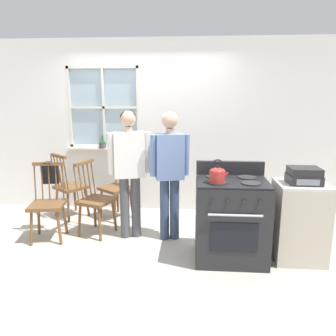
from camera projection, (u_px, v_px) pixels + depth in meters
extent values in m
plane|color=#B2AD9E|center=(138.00, 245.00, 4.12)|extent=(16.00, 16.00, 0.00)
cube|color=white|center=(14.00, 126.00, 5.36)|extent=(1.88, 0.06, 2.70)
cube|color=white|center=(247.00, 128.00, 5.08)|extent=(3.37, 0.06, 2.70)
cube|color=white|center=(107.00, 177.00, 5.43)|extent=(1.14, 0.06, 1.02)
cube|color=white|center=(102.00, 52.00, 5.00)|extent=(1.14, 0.06, 0.41)
cube|color=silver|center=(104.00, 149.00, 5.25)|extent=(1.20, 0.10, 0.03)
cube|color=#9EB7C6|center=(104.00, 107.00, 5.19)|extent=(1.08, 0.01, 1.21)
cube|color=silver|center=(104.00, 107.00, 5.17)|extent=(0.04, 0.02, 1.27)
cube|color=silver|center=(104.00, 107.00, 5.17)|extent=(1.14, 0.02, 0.04)
cube|color=silver|center=(70.00, 107.00, 5.21)|extent=(0.04, 0.03, 1.27)
cube|color=silver|center=(138.00, 108.00, 5.12)|extent=(0.04, 0.03, 1.27)
cube|color=silver|center=(102.00, 67.00, 5.03)|extent=(1.14, 0.03, 0.04)
cube|color=silver|center=(105.00, 146.00, 5.30)|extent=(1.14, 0.03, 0.04)
cube|color=brown|center=(47.00, 205.00, 4.19)|extent=(0.48, 0.46, 0.04)
cylinder|color=brown|center=(31.00, 228.00, 4.07)|extent=(0.07, 0.08, 0.45)
cylinder|color=brown|center=(59.00, 227.00, 4.10)|extent=(0.08, 0.07, 0.45)
cylinder|color=brown|center=(39.00, 219.00, 4.38)|extent=(0.08, 0.07, 0.45)
cylinder|color=brown|center=(65.00, 218.00, 4.41)|extent=(0.07, 0.08, 0.45)
cylinder|color=brown|center=(35.00, 183.00, 4.29)|extent=(0.03, 0.07, 0.49)
cylinder|color=brown|center=(42.00, 183.00, 4.30)|extent=(0.03, 0.07, 0.49)
cylinder|color=brown|center=(49.00, 183.00, 4.30)|extent=(0.03, 0.07, 0.49)
cylinder|color=brown|center=(56.00, 183.00, 4.31)|extent=(0.03, 0.07, 0.49)
cylinder|color=brown|center=(63.00, 183.00, 4.32)|extent=(0.03, 0.07, 0.49)
cube|color=brown|center=(48.00, 164.00, 4.25)|extent=(0.38, 0.10, 0.04)
cube|color=brown|center=(71.00, 187.00, 5.02)|extent=(0.58, 0.57, 0.04)
cylinder|color=brown|center=(87.00, 202.00, 5.08)|extent=(0.09, 0.06, 0.45)
cylinder|color=brown|center=(75.00, 198.00, 5.30)|extent=(0.06, 0.09, 0.45)
cylinder|color=brown|center=(68.00, 207.00, 4.85)|extent=(0.06, 0.09, 0.45)
cylinder|color=brown|center=(57.00, 202.00, 5.07)|extent=(0.09, 0.06, 0.45)
cylinder|color=brown|center=(66.00, 175.00, 4.73)|extent=(0.06, 0.07, 0.49)
cylinder|color=brown|center=(63.00, 174.00, 4.79)|extent=(0.06, 0.07, 0.49)
cylinder|color=brown|center=(60.00, 173.00, 4.85)|extent=(0.06, 0.07, 0.49)
cylinder|color=brown|center=(56.00, 172.00, 4.91)|extent=(0.06, 0.07, 0.49)
cylinder|color=brown|center=(53.00, 172.00, 4.97)|extent=(0.06, 0.07, 0.49)
cube|color=brown|center=(58.00, 156.00, 4.79)|extent=(0.32, 0.27, 0.04)
cube|color=brown|center=(116.00, 188.00, 4.96)|extent=(0.58, 0.57, 0.04)
cylinder|color=brown|center=(101.00, 204.00, 5.01)|extent=(0.09, 0.06, 0.45)
cylinder|color=brown|center=(115.00, 209.00, 4.78)|extent=(0.06, 0.09, 0.45)
cylinder|color=brown|center=(118.00, 199.00, 5.24)|extent=(0.06, 0.09, 0.45)
cylinder|color=brown|center=(132.00, 204.00, 5.01)|extent=(0.09, 0.06, 0.45)
cylinder|color=brown|center=(117.00, 169.00, 5.14)|extent=(0.06, 0.07, 0.49)
cylinder|color=brown|center=(120.00, 170.00, 5.08)|extent=(0.06, 0.07, 0.49)
cylinder|color=brown|center=(124.00, 171.00, 5.02)|extent=(0.06, 0.07, 0.49)
cylinder|color=brown|center=(128.00, 172.00, 4.96)|extent=(0.06, 0.07, 0.49)
cylinder|color=brown|center=(132.00, 172.00, 4.90)|extent=(0.06, 0.07, 0.49)
cube|color=brown|center=(124.00, 154.00, 4.97)|extent=(0.32, 0.27, 0.04)
cube|color=brown|center=(96.00, 201.00, 4.37)|extent=(0.52, 0.53, 0.04)
cylinder|color=brown|center=(100.00, 224.00, 4.21)|extent=(0.06, 0.09, 0.45)
cylinder|color=brown|center=(114.00, 216.00, 4.51)|extent=(0.09, 0.06, 0.45)
cylinder|color=brown|center=(80.00, 220.00, 4.33)|extent=(0.09, 0.06, 0.45)
cylinder|color=brown|center=(95.00, 212.00, 4.64)|extent=(0.06, 0.09, 0.45)
cylinder|color=brown|center=(76.00, 185.00, 4.22)|extent=(0.07, 0.04, 0.49)
cylinder|color=brown|center=(81.00, 183.00, 4.30)|extent=(0.07, 0.04, 0.49)
cylinder|color=brown|center=(85.00, 182.00, 4.38)|extent=(0.07, 0.04, 0.49)
cylinder|color=brown|center=(89.00, 180.00, 4.46)|extent=(0.07, 0.04, 0.49)
cylinder|color=brown|center=(93.00, 179.00, 4.54)|extent=(0.07, 0.04, 0.49)
cube|color=brown|center=(84.00, 162.00, 4.33)|extent=(0.16, 0.37, 0.04)
cylinder|color=#4C4C51|center=(125.00, 207.00, 4.28)|extent=(0.12, 0.12, 0.82)
cylinder|color=#4C4C51|center=(136.00, 207.00, 4.31)|extent=(0.12, 0.12, 0.82)
cube|color=white|center=(129.00, 155.00, 4.14)|extent=(0.42, 0.30, 0.58)
cylinder|color=white|center=(111.00, 154.00, 4.08)|extent=(0.10, 0.13, 0.53)
cylinder|color=white|center=(147.00, 153.00, 4.16)|extent=(0.10, 0.13, 0.53)
cylinder|color=tan|center=(128.00, 129.00, 4.07)|extent=(0.10, 0.10, 0.07)
sphere|color=tan|center=(128.00, 119.00, 4.04)|extent=(0.19, 0.19, 0.19)
ellipsoid|color=black|center=(128.00, 117.00, 4.05)|extent=(0.20, 0.20, 0.16)
cylinder|color=#384766|center=(165.00, 209.00, 4.22)|extent=(0.12, 0.12, 0.81)
cylinder|color=#384766|center=(175.00, 209.00, 4.24)|extent=(0.12, 0.12, 0.81)
cube|color=#6B84B7|center=(170.00, 157.00, 4.08)|extent=(0.38, 0.28, 0.57)
cylinder|color=#6B84B7|center=(153.00, 156.00, 4.03)|extent=(0.10, 0.13, 0.53)
cylinder|color=#6B84B7|center=(186.00, 155.00, 4.09)|extent=(0.10, 0.13, 0.53)
cylinder|color=tan|center=(170.00, 131.00, 4.01)|extent=(0.10, 0.10, 0.07)
sphere|color=tan|center=(170.00, 120.00, 3.99)|extent=(0.20, 0.20, 0.20)
ellipsoid|color=silver|center=(169.00, 119.00, 4.00)|extent=(0.20, 0.20, 0.16)
cube|color=#232326|center=(231.00, 221.00, 3.71)|extent=(0.79, 0.64, 0.90)
cube|color=black|center=(232.00, 182.00, 3.61)|extent=(0.78, 0.61, 0.02)
cylinder|color=#2D2D30|center=(217.00, 183.00, 3.49)|extent=(0.20, 0.20, 0.02)
cylinder|color=#2D2D30|center=(251.00, 183.00, 3.46)|extent=(0.20, 0.20, 0.02)
cylinder|color=#2D2D30|center=(215.00, 177.00, 3.74)|extent=(0.20, 0.20, 0.02)
cylinder|color=#2D2D30|center=(247.00, 178.00, 3.71)|extent=(0.20, 0.20, 0.02)
cube|color=#232326|center=(230.00, 168.00, 3.87)|extent=(0.79, 0.06, 0.16)
cube|color=black|center=(234.00, 238.00, 3.40)|extent=(0.49, 0.01, 0.32)
cylinder|color=silver|center=(235.00, 215.00, 3.33)|extent=(0.56, 0.02, 0.02)
cylinder|color=#232326|center=(212.00, 201.00, 3.33)|extent=(0.04, 0.02, 0.04)
cylinder|color=#232326|center=(228.00, 201.00, 3.31)|extent=(0.04, 0.02, 0.04)
cylinder|color=#232326|center=(244.00, 202.00, 3.30)|extent=(0.04, 0.02, 0.04)
cylinder|color=#232326|center=(260.00, 202.00, 3.29)|extent=(0.04, 0.02, 0.04)
cylinder|color=red|center=(217.00, 176.00, 3.48)|extent=(0.17, 0.17, 0.12)
ellipsoid|color=red|center=(217.00, 171.00, 3.46)|extent=(0.16, 0.16, 0.07)
sphere|color=black|center=(218.00, 167.00, 3.45)|extent=(0.03, 0.03, 0.03)
cylinder|color=red|center=(225.00, 175.00, 3.47)|extent=(0.08, 0.03, 0.07)
torus|color=black|center=(218.00, 165.00, 3.45)|extent=(0.12, 0.01, 0.12)
cylinder|color=#42474C|center=(103.00, 145.00, 5.23)|extent=(0.11, 0.11, 0.08)
cylinder|color=#33261C|center=(103.00, 143.00, 5.22)|extent=(0.10, 0.10, 0.01)
cone|color=#2D7038|center=(103.00, 138.00, 5.21)|extent=(0.06, 0.04, 0.16)
cone|color=#2D7038|center=(103.00, 140.00, 5.23)|extent=(0.04, 0.05, 0.07)
cone|color=#2D7038|center=(102.00, 138.00, 5.21)|extent=(0.07, 0.06, 0.15)
cone|color=#2D7038|center=(101.00, 139.00, 5.20)|extent=(0.05, 0.04, 0.13)
cone|color=#2D7038|center=(102.00, 140.00, 5.19)|extent=(0.04, 0.05, 0.08)
cone|color=#2D7038|center=(103.00, 138.00, 5.19)|extent=(0.08, 0.07, 0.17)
cube|color=black|center=(50.00, 174.00, 4.37)|extent=(0.23, 0.12, 0.26)
torus|color=black|center=(48.00, 162.00, 4.25)|extent=(0.14, 0.14, 0.01)
cube|color=beige|center=(299.00, 223.00, 3.69)|extent=(0.55, 0.50, 0.87)
cube|color=beige|center=(303.00, 184.00, 3.59)|extent=(0.55, 0.50, 0.03)
cube|color=#232326|center=(304.00, 179.00, 3.56)|extent=(0.34, 0.28, 0.10)
cube|color=#232326|center=(304.00, 171.00, 3.54)|extent=(0.32, 0.27, 0.08)
cube|color=gray|center=(308.00, 183.00, 3.42)|extent=(0.24, 0.01, 0.06)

